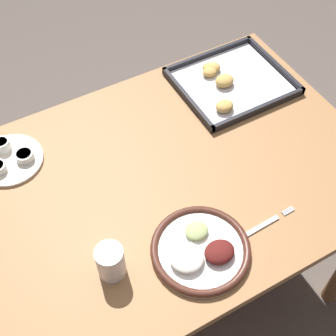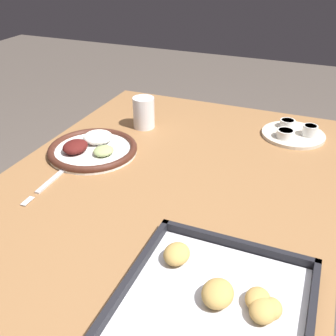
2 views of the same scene
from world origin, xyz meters
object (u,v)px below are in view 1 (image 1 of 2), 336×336
at_px(saucer_plate, 10,158).
at_px(drinking_cup, 111,262).
at_px(fork, 257,229).
at_px(baking_tray, 229,82).
at_px(dinner_plate, 200,250).

distance_m(saucer_plate, drinking_cup, 0.46).
xyz_separation_m(fork, baking_tray, (0.23, 0.49, 0.01)).
bearing_deg(fork, baking_tray, 62.02).
height_order(fork, baking_tray, baking_tray).
bearing_deg(fork, drinking_cup, 166.47).
relative_size(baking_tray, drinking_cup, 3.58).
relative_size(fork, drinking_cup, 2.22).
distance_m(fork, saucer_plate, 0.71).
height_order(dinner_plate, drinking_cup, drinking_cup).
relative_size(saucer_plate, baking_tray, 0.54).
height_order(dinner_plate, fork, dinner_plate).
bearing_deg(dinner_plate, saucer_plate, 122.30).
relative_size(dinner_plate, saucer_plate, 1.33).
xyz_separation_m(fork, saucer_plate, (-0.48, 0.52, 0.01)).
bearing_deg(dinner_plate, fork, -5.15).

